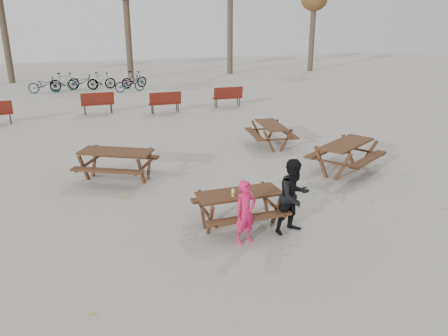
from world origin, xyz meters
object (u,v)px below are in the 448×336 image
object	(u,v)px
child	(245,212)
picnic_table_north	(117,165)
adult	(294,196)
picnic_table_east	(346,157)
main_picnic_table	(239,201)
food_tray	(248,194)
soda_bottle	(233,193)
picnic_table_far	(271,135)

from	to	relation	value
child	picnic_table_north	world-z (taller)	child
adult	picnic_table_east	distance (m)	4.41
main_picnic_table	picnic_table_east	bearing A→B (deg)	28.57
food_tray	adult	distance (m)	0.96
food_tray	adult	world-z (taller)	adult
main_picnic_table	soda_bottle	world-z (taller)	soda_bottle
food_tray	picnic_table_east	bearing A→B (deg)	31.12
picnic_table_east	picnic_table_north	distance (m)	6.58
child	picnic_table_far	bearing A→B (deg)	46.73
main_picnic_table	food_tray	bearing A→B (deg)	-57.00
adult	picnic_table_far	size ratio (longest dim) A/B	0.89
main_picnic_table	food_tray	world-z (taller)	food_tray
soda_bottle	picnic_table_far	xyz separation A→B (m)	(3.51, 5.64, -0.46)
child	picnic_table_far	distance (m)	7.11
picnic_table_north	picnic_table_far	xyz separation A→B (m)	(5.49, 1.71, -0.04)
child	picnic_table_far	world-z (taller)	child
adult	picnic_table_far	bearing A→B (deg)	54.76
soda_bottle	picnic_table_east	world-z (taller)	soda_bottle
food_tray	picnic_table_north	bearing A→B (deg)	120.30
picnic_table_east	picnic_table_north	bearing A→B (deg)	137.47
picnic_table_far	child	bearing A→B (deg)	158.48
main_picnic_table	picnic_table_far	size ratio (longest dim) A/B	1.00
main_picnic_table	picnic_table_far	distance (m)	6.40
child	picnic_table_east	distance (m)	5.33
main_picnic_table	picnic_table_east	xyz separation A→B (m)	(4.23, 2.30, -0.15)
soda_bottle	picnic_table_east	bearing A→B (deg)	29.06
soda_bottle	picnic_table_north	bearing A→B (deg)	116.85
adult	picnic_table_far	distance (m)	6.56
main_picnic_table	picnic_table_east	distance (m)	4.82
picnic_table_north	food_tray	bearing A→B (deg)	-31.11
child	picnic_table_east	bearing A→B (deg)	20.54
food_tray	soda_bottle	xyz separation A→B (m)	(-0.32, 0.02, 0.05)
picnic_table_east	picnic_table_far	world-z (taller)	picnic_table_east
soda_bottle	picnic_table_east	size ratio (longest dim) A/B	0.08
food_tray	picnic_table_east	distance (m)	4.81
food_tray	picnic_table_north	world-z (taller)	picnic_table_north
child	picnic_table_north	xyz separation A→B (m)	(-2.04, 4.49, -0.24)
food_tray	picnic_table_east	world-z (taller)	picnic_table_east
picnic_table_east	picnic_table_far	size ratio (longest dim) A/B	1.12
picnic_table_east	food_tray	bearing A→B (deg)	-178.58
soda_bottle	child	size ratio (longest dim) A/B	0.13
food_tray	adult	size ratio (longest dim) A/B	0.11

